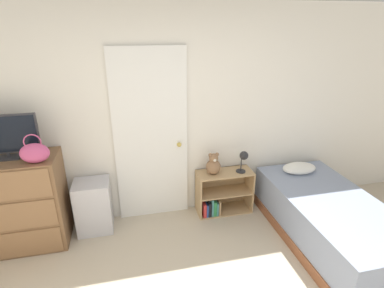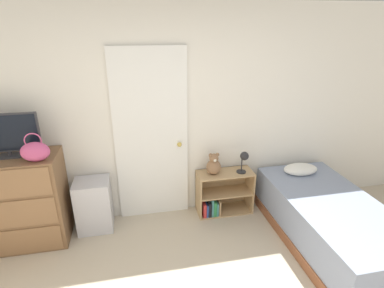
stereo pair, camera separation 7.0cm
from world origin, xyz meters
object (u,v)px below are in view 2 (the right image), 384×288
(storage_bin, at_px, (94,205))
(bed, at_px, (330,221))
(teddy_bear, at_px, (214,165))
(handbag, at_px, (35,151))
(tv, at_px, (5,135))
(desk_lamp, at_px, (244,158))
(bookshelf, at_px, (220,195))
(dresser, at_px, (19,201))

(storage_bin, xyz_separation_m, bed, (2.58, -0.78, -0.05))
(teddy_bear, distance_m, bed, 1.44)
(handbag, bearing_deg, teddy_bear, 7.75)
(tv, height_order, storage_bin, tv)
(tv, distance_m, handbag, 0.37)
(storage_bin, distance_m, teddy_bear, 1.51)
(desk_lamp, relative_size, bed, 0.15)
(storage_bin, bearing_deg, tv, -175.33)
(teddy_bear, bearing_deg, tv, -177.92)
(storage_bin, distance_m, desk_lamp, 1.89)
(bookshelf, xyz_separation_m, bed, (1.02, -0.81, 0.03))
(tv, distance_m, desk_lamp, 2.61)
(handbag, height_order, desk_lamp, handbag)
(storage_bin, xyz_separation_m, desk_lamp, (1.83, -0.02, 0.45))
(storage_bin, bearing_deg, handbag, -151.40)
(dresser, distance_m, bookshelf, 2.33)
(teddy_bear, bearing_deg, bed, -35.66)
(dresser, bearing_deg, desk_lamp, 1.39)
(handbag, distance_m, storage_bin, 0.96)
(handbag, relative_size, bed, 0.15)
(desk_lamp, height_order, bed, desk_lamp)
(handbag, bearing_deg, dresser, 153.91)
(dresser, xyz_separation_m, bed, (3.33, -0.70, -0.25))
(dresser, xyz_separation_m, handbag, (0.31, -0.15, 0.62))
(dresser, bearing_deg, bed, -11.85)
(dresser, distance_m, bed, 3.41)
(storage_bin, bearing_deg, bed, -16.92)
(tv, height_order, teddy_bear, tv)
(desk_lamp, bearing_deg, bookshelf, 169.40)
(handbag, xyz_separation_m, storage_bin, (0.44, 0.24, -0.83))
(dresser, relative_size, storage_bin, 1.64)
(tv, distance_m, storage_bin, 1.21)
(bookshelf, height_order, teddy_bear, teddy_bear)
(bookshelf, relative_size, bed, 0.37)
(teddy_bear, height_order, desk_lamp, desk_lamp)
(tv, distance_m, teddy_bear, 2.27)
(tv, xyz_separation_m, bookshelf, (2.29, 0.09, -1.04))
(storage_bin, relative_size, bed, 0.33)
(tv, xyz_separation_m, bed, (3.31, -0.72, -1.01))
(teddy_bear, xyz_separation_m, desk_lamp, (0.37, -0.04, 0.08))
(bed, bearing_deg, desk_lamp, 134.57)
(bed, bearing_deg, storage_bin, 163.08)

